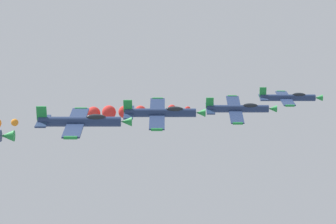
{
  "coord_description": "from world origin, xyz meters",
  "views": [
    {
      "loc": [
        86.69,
        -0.11,
        125.67
      ],
      "look_at": [
        0.0,
        0.0,
        105.91
      ],
      "focal_mm": 74.97,
      "sensor_mm": 36.0,
      "label": 1
    }
  ],
  "objects": [
    {
      "name": "airplane_lead",
      "position": [
        -25.83,
        19.86,
        102.44
      ],
      "size": [
        9.57,
        10.35,
        2.34
      ],
      "rotation": [
        0.0,
        0.05,
        0.0
      ],
      "color": "navy"
    },
    {
      "name": "airplane_left_inner",
      "position": [
        -13.08,
        10.37,
        103.44
      ],
      "size": [
        9.4,
        10.35,
        3.06
      ],
      "rotation": [
        0.0,
        0.22,
        0.0
      ],
      "color": "navy"
    },
    {
      "name": "smoke_trail_left_inner",
      "position": [
        -13.36,
        -7.01,
        102.86
      ],
      "size": [
        2.26,
        15.29,
        2.42
      ],
      "color": "red"
    },
    {
      "name": "airplane_right_inner",
      "position": [
        0.31,
        -0.79,
        105.9
      ],
      "size": [
        9.42,
        10.35,
        3.01
      ],
      "rotation": [
        0.0,
        0.21,
        0.0
      ],
      "color": "navy"
    },
    {
      "name": "airplane_left_outer",
      "position": [
        12.36,
        -9.49,
        107.68
      ],
      "size": [
        9.54,
        10.35,
        2.56
      ],
      "rotation": [
        0.0,
        0.11,
        0.0
      ],
      "color": "navy"
    }
  ]
}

